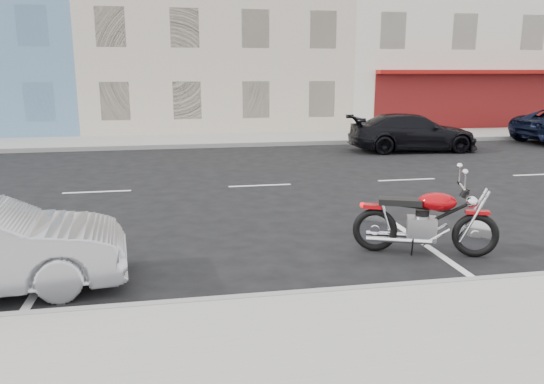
{
  "coord_description": "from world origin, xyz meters",
  "views": [
    {
      "loc": [
        -4.1,
        -13.06,
        2.89
      ],
      "look_at": [
        -2.46,
        -4.18,
        0.8
      ],
      "focal_mm": 35.0,
      "sensor_mm": 36.0,
      "label": 1
    }
  ],
  "objects": [
    {
      "name": "car_far",
      "position": [
        4.4,
        4.87,
        0.67
      ],
      "size": [
        4.73,
        2.17,
        1.34
      ],
      "primitive_type": "imported",
      "rotation": [
        0.0,
        0.0,
        1.51
      ],
      "color": "black",
      "rests_on": "ground"
    },
    {
      "name": "curb_far",
      "position": [
        -5.0,
        7.0,
        0.08
      ],
      "size": [
        80.0,
        0.12,
        0.16
      ],
      "primitive_type": "cube",
      "color": "gray",
      "rests_on": "ground"
    },
    {
      "name": "sidewalk_far",
      "position": [
        -5.0,
        8.7,
        0.07
      ],
      "size": [
        80.0,
        3.4,
        0.15
      ],
      "primitive_type": "cube",
      "color": "gray",
      "rests_on": "ground"
    },
    {
      "name": "ground",
      "position": [
        0.0,
        0.0,
        0.0
      ],
      "size": [
        120.0,
        120.0,
        0.0
      ],
      "primitive_type": "plane",
      "color": "black",
      "rests_on": "ground"
    },
    {
      "name": "bldg_cream",
      "position": [
        -2.0,
        16.3,
        5.75
      ],
      "size": [
        12.0,
        12.0,
        11.5
      ],
      "primitive_type": "cube",
      "color": "beige",
      "rests_on": "ground"
    },
    {
      "name": "fire_hydrant",
      "position": [
        12.0,
        8.5,
        0.53
      ],
      "size": [
        0.2,
        0.2,
        0.72
      ],
      "color": "beige",
      "rests_on": "sidewalk_far"
    },
    {
      "name": "curb_near",
      "position": [
        -5.0,
        -7.0,
        0.08
      ],
      "size": [
        80.0,
        0.12,
        0.16
      ],
      "primitive_type": "cube",
      "color": "gray",
      "rests_on": "ground"
    },
    {
      "name": "motorcycle",
      "position": [
        0.51,
        -5.85,
        0.52
      ],
      "size": [
        2.16,
        1.05,
        1.14
      ],
      "rotation": [
        0.0,
        0.0,
        -0.37
      ],
      "color": "black",
      "rests_on": "ground"
    },
    {
      "name": "bldg_corner",
      "position": [
        11.0,
        16.3,
        6.25
      ],
      "size": [
        14.0,
        12.0,
        12.5
      ],
      "primitive_type": "cube",
      "color": "beige",
      "rests_on": "ground"
    }
  ]
}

